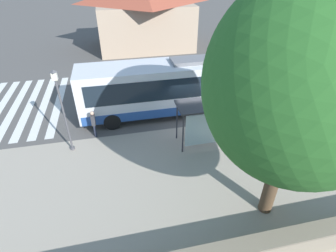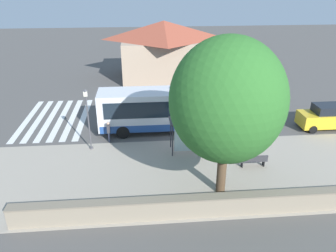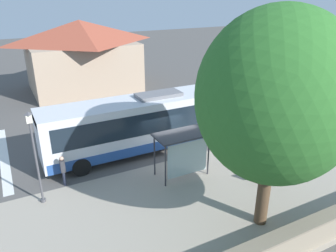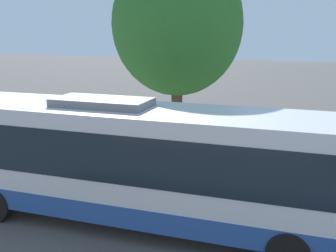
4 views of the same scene
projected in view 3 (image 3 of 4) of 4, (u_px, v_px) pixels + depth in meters
The scene contains 11 objects.
ground_plane at pixel (167, 161), 18.98m from camera, with size 120.00×120.00×0.00m, color #514F4C.
sidewalk_plaza at pixel (211, 202), 15.30m from camera, with size 9.00×44.00×0.02m.
stone_wall at pixel (276, 249), 11.76m from camera, with size 0.60×20.00×1.19m.
background_building at pixel (82, 55), 31.59m from camera, with size 8.33×10.34×6.62m.
bus at pixel (146, 122), 19.71m from camera, with size 2.71×12.26×3.53m.
bus_shelter at pixel (183, 142), 16.76m from camera, with size 1.56×2.84×2.40m.
pedestrian at pixel (63, 168), 16.37m from camera, with size 0.34×0.22×1.61m.
bench at pixel (268, 171), 17.04m from camera, with size 0.40×1.79×0.88m.
street_lamp_near at pixel (35, 151), 14.34m from camera, with size 0.28×0.28×4.51m.
shade_tree at pixel (276, 98), 11.90m from camera, with size 5.97×5.97×8.87m.
parked_car_behind_bus at pixel (296, 109), 24.45m from camera, with size 1.93×4.10×2.01m.
Camera 3 is at (-14.85, 7.69, 9.21)m, focal length 35.00 mm.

